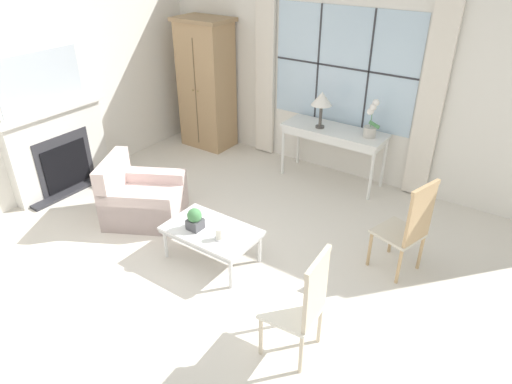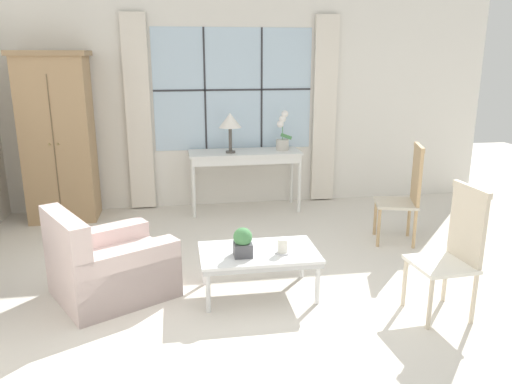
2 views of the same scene
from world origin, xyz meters
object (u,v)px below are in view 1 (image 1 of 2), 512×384
at_px(side_chair_wooden, 410,225).
at_px(pillar_candle, 220,234).
at_px(console_table, 334,135).
at_px(table_lamp, 322,100).
at_px(coffee_table, 211,232).
at_px(accent_chair_wooden, 304,302).
at_px(potted_plant_small, 195,219).
at_px(armoire, 207,84).
at_px(potted_orchid, 371,123).
at_px(fireplace, 58,145).
at_px(armchair_upholstered, 142,200).

xyz_separation_m(side_chair_wooden, pillar_candle, (-1.63, -1.08, -0.14)).
distance_m(console_table, table_lamp, 0.53).
relative_size(coffee_table, pillar_candle, 7.15).
relative_size(table_lamp, accent_chair_wooden, 0.49).
relative_size(side_chair_wooden, potted_plant_small, 4.44).
relative_size(accent_chair_wooden, pillar_candle, 7.49).
bearing_deg(pillar_candle, potted_plant_small, 179.39).
distance_m(accent_chair_wooden, coffee_table, 1.60).
distance_m(console_table, potted_plant_small, 2.59).
relative_size(armoire, accent_chair_wooden, 1.96).
bearing_deg(potted_orchid, accent_chair_wooden, -76.54).
bearing_deg(table_lamp, fireplace, -140.53).
bearing_deg(armchair_upholstered, armoire, 109.46).
bearing_deg(coffee_table, potted_orchid, 73.51).
height_order(armchair_upholstered, accent_chair_wooden, accent_chair_wooden).
distance_m(armoire, potted_plant_small, 3.26).
xyz_separation_m(armoire, armchair_upholstered, (0.81, -2.30, -0.79)).
bearing_deg(coffee_table, armchair_upholstered, 172.40).
xyz_separation_m(coffee_table, potted_plant_small, (-0.15, -0.09, 0.17)).
distance_m(console_table, pillar_candle, 2.58).
height_order(side_chair_wooden, coffee_table, side_chair_wooden).
xyz_separation_m(console_table, potted_plant_small, (-0.37, -2.56, -0.19)).
height_order(fireplace, coffee_table, fireplace).
height_order(side_chair_wooden, accent_chair_wooden, side_chair_wooden).
height_order(side_chair_wooden, potted_plant_small, side_chair_wooden).
bearing_deg(armchair_upholstered, pillar_candle, -10.09).
xyz_separation_m(armoire, coffee_table, (2.10, -2.48, -0.69)).
height_order(table_lamp, coffee_table, table_lamp).
height_order(fireplace, armchair_upholstered, fireplace).
bearing_deg(armoire, side_chair_wooden, -20.78).
distance_m(armoire, coffee_table, 3.32).
xyz_separation_m(side_chair_wooden, coffee_table, (-1.82, -0.99, -0.24)).
xyz_separation_m(armchair_upholstered, side_chair_wooden, (3.11, 0.82, 0.35)).
xyz_separation_m(table_lamp, armchair_upholstered, (-1.32, -2.23, -0.95)).
distance_m(armoire, side_chair_wooden, 4.22).
relative_size(potted_orchid, side_chair_wooden, 0.48).
bearing_deg(potted_orchid, armchair_upholstered, -131.14).
bearing_deg(armchair_upholstered, potted_plant_small, -12.84).
relative_size(potted_plant_small, pillar_candle, 1.75).
relative_size(fireplace, armoire, 0.94).
bearing_deg(accent_chair_wooden, coffee_table, 158.35).
height_order(coffee_table, pillar_candle, pillar_candle).
distance_m(side_chair_wooden, pillar_candle, 1.96).
xyz_separation_m(fireplace, armoire, (0.68, 2.39, 0.38)).
xyz_separation_m(table_lamp, accent_chair_wooden, (1.44, -2.99, -0.63)).
height_order(potted_orchid, coffee_table, potted_orchid).
xyz_separation_m(side_chair_wooden, accent_chair_wooden, (-0.35, -1.57, -0.02)).
bearing_deg(accent_chair_wooden, potted_orchid, 103.46).
height_order(table_lamp, armchair_upholstered, table_lamp).
distance_m(accent_chair_wooden, potted_plant_small, 1.70).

